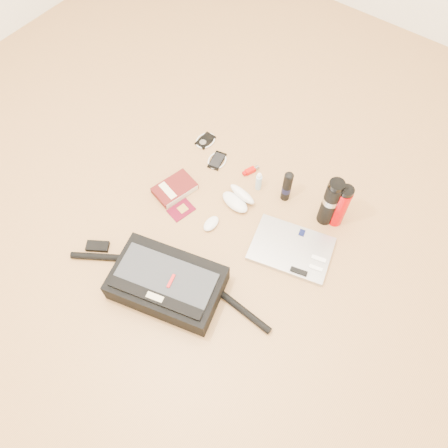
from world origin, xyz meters
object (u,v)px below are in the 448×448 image
object	(u,v)px
messenger_bag	(167,283)
laptop	(291,249)
book	(175,189)
thermos_black	(330,202)
thermos_red	(341,206)

from	to	relation	value
messenger_bag	laptop	bearing A→B (deg)	40.27
book	thermos_black	xyz separation A→B (m)	(0.68, 0.30, 0.13)
messenger_bag	laptop	world-z (taller)	messenger_bag
book	thermos_red	size ratio (longest dim) A/B	0.87
book	thermos_red	world-z (taller)	thermos_red
laptop	book	xyz separation A→B (m)	(-0.64, -0.06, 0.01)
messenger_bag	thermos_black	world-z (taller)	thermos_black
messenger_bag	book	distance (m)	0.52
laptop	book	size ratio (longest dim) A/B	1.81
messenger_bag	thermos_red	distance (m)	0.85
book	thermos_red	distance (m)	0.80
messenger_bag	thermos_black	size ratio (longest dim) A/B	3.20
thermos_black	thermos_red	world-z (taller)	thermos_black
messenger_bag	thermos_red	size ratio (longest dim) A/B	3.57
laptop	thermos_red	xyz separation A→B (m)	(0.08, 0.26, 0.12)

